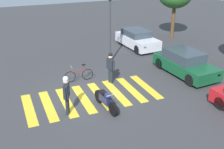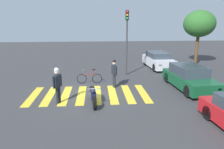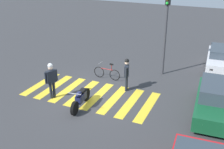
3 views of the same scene
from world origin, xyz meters
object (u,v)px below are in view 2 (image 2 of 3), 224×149
Objects in this scene: officer_by_motorcycle at (114,71)px; traffic_light_pole at (127,33)px; car_green_compact at (189,78)px; officer_on_foot at (57,83)px; car_white_van at (158,60)px; leaning_bicycle at (90,78)px; police_motorcycle at (93,95)px.

officer_by_motorcycle is 3.87m from traffic_light_pole.
officer_on_foot is at bearing -77.10° from car_green_compact.
officer_by_motorcycle is 0.43× the size of car_white_van.
leaning_bicycle is at bearing -103.51° from car_green_compact.
officer_by_motorcycle reaches higher than car_white_van.
car_green_compact is at bearing 2.12° from car_white_van.
police_motorcycle is 0.48× the size of car_green_compact.
officer_on_foot is 1.05× the size of officer_by_motorcycle.
officer_by_motorcycle is (-2.58, 1.32, 0.58)m from police_motorcycle.
police_motorcycle is 9.71m from car_white_van.
leaning_bicycle is (-3.50, -0.27, -0.09)m from police_motorcycle.
car_white_van is at bearing 125.18° from traffic_light_pole.
car_white_van is 0.96× the size of car_green_compact.
car_white_van is 5.82m from car_green_compact.
police_motorcycle is at bearing 82.53° from officer_on_foot.
traffic_light_pole reaches higher than leaning_bicycle.
police_motorcycle is at bearing -71.40° from car_green_compact.
police_motorcycle is 1.22× the size of leaning_bicycle.
traffic_light_pole is (-2.05, 2.80, 2.84)m from leaning_bicycle.
car_white_van reaches higher than leaning_bicycle.
traffic_light_pole is at bearing 140.99° from officer_on_foot.
car_green_compact is 0.89× the size of traffic_light_pole.
officer_by_motorcycle is at bearing -22.20° from traffic_light_pole.
car_green_compact reaches higher than police_motorcycle.
leaning_bicycle is 0.41× the size of car_white_van.
traffic_light_pole reaches higher than officer_on_foot.
officer_on_foot reaches higher than police_motorcycle.
car_white_van is at bearing 139.77° from officer_by_motorcycle.
police_motorcycle reaches higher than leaning_bicycle.
car_green_compact is at bearing 108.60° from police_motorcycle.
leaning_bicycle is at bearing -120.24° from officer_by_motorcycle.
traffic_light_pole is at bearing -135.90° from car_green_compact.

